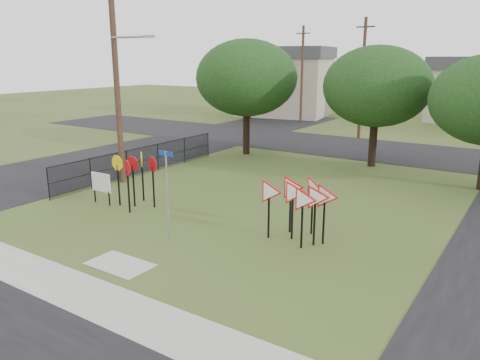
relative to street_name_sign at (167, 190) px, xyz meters
The scene contains 19 objects.
ground 1.78m from the street_name_sign, ahead, with size 140.00×140.00×0.00m, color #384C1C.
sidewalk 4.57m from the street_name_sign, 87.57° to the right, with size 30.00×1.60×0.02m, color #9F9F96.
planting_strip 5.70m from the street_name_sign, 88.11° to the right, with size 30.00×0.80×0.02m, color #384C1C.
street_left 15.57m from the street_name_sign, 139.82° to the left, with size 8.00×50.00×0.02m, color black.
street_far 20.06m from the street_name_sign, 89.49° to the left, with size 60.00×8.00×0.02m, color black.
curb_pad 2.99m from the street_name_sign, 85.77° to the right, with size 2.00×1.20×0.02m, color #9F9F96.
street_name_sign is the anchor object (origin of this frame).
stop_sign_cluster 4.15m from the street_name_sign, 151.06° to the left, with size 2.07×1.91×2.18m.
yield_sign_cluster 4.52m from the street_name_sign, 32.44° to the left, with size 2.74×1.63×2.14m.
info_board 5.37m from the street_name_sign, 164.25° to the left, with size 1.09×0.07×1.36m.
utility_pole_main 9.04m from the street_name_sign, 147.59° to the left, with size 3.55×0.33×10.00m.
far_pole_a 24.22m from the street_name_sign, 94.34° to the left, with size 1.40×0.24×9.00m.
far_pole_c 31.68m from the street_name_sign, 108.14° to the left, with size 1.40×0.24×9.00m.
fence_run 9.74m from the street_name_sign, 139.97° to the left, with size 0.05×11.55×1.50m.
house_left 36.74m from the street_name_sign, 112.13° to the left, with size 10.58×8.88×7.20m.
house_mid 40.23m from the street_name_sign, 84.03° to the left, with size 8.40×8.40×6.20m.
tree_near_left 15.46m from the street_name_sign, 112.60° to the left, with size 6.40×6.40×7.27m.
tree_near_mid 15.39m from the street_name_sign, 81.73° to the left, with size 6.00×6.00×6.80m.
tree_far_left 34.07m from the street_name_sign, 117.82° to the left, with size 6.80×6.80×7.73m.
Camera 1 is at (10.26, -11.28, 6.09)m, focal length 35.00 mm.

